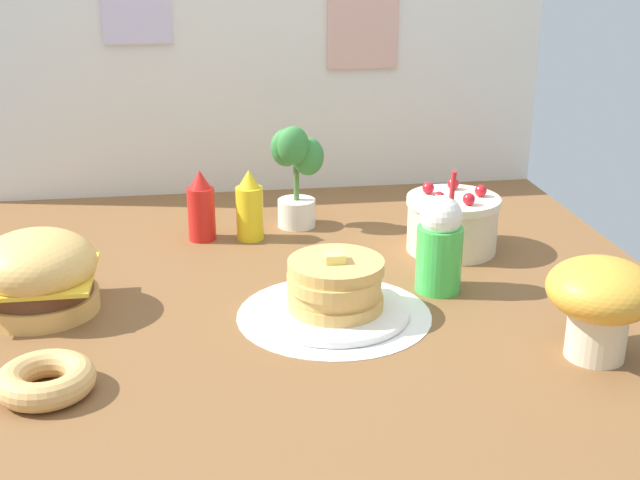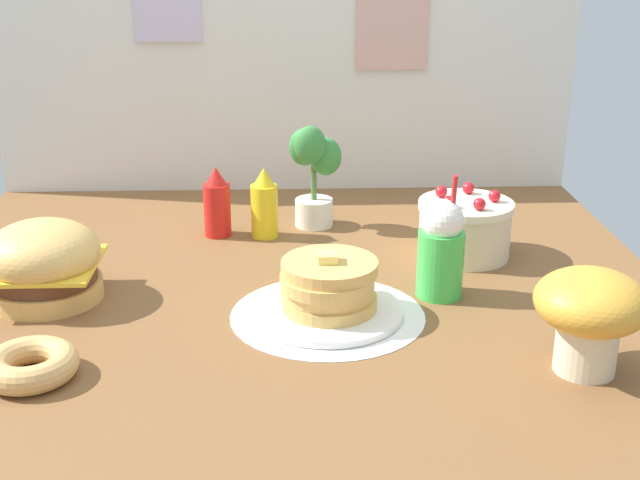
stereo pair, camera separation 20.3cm
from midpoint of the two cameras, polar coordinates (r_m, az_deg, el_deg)
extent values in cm
cube|color=brown|center=(198.41, -4.82, -5.19)|extent=(191.58, 199.51, 2.00)
cube|color=silver|center=(281.25, -6.46, 11.82)|extent=(191.58, 3.00, 86.00)
cube|color=silver|center=(278.12, -14.54, 15.40)|extent=(21.20, 1.20, 25.96)
cube|color=#D8A599|center=(281.18, 0.80, 14.02)|extent=(23.46, 1.20, 24.64)
cylinder|color=white|center=(195.59, -2.02, -5.13)|extent=(45.29, 45.29, 0.40)
cylinder|color=#DBA859|center=(210.62, -21.04, -4.00)|extent=(26.76, 26.76, 4.63)
cylinder|color=#59331E|center=(209.05, -21.19, -2.97)|extent=(24.62, 24.62, 3.60)
cube|color=yellow|center=(208.19, -21.27, -2.39)|extent=(25.42, 25.42, 1.03)
ellipsoid|color=#E5B260|center=(207.04, -21.38, -1.57)|extent=(27.30, 27.30, 15.44)
cylinder|color=white|center=(195.17, -2.03, -4.87)|extent=(34.99, 34.99, 1.54)
cylinder|color=#E0AD5B|center=(194.40, -1.94, -4.26)|extent=(22.18, 22.18, 2.88)
cylinder|color=#E0AD5B|center=(193.52, -2.07, -3.44)|extent=(21.58, 21.58, 2.88)
cylinder|color=#E0AD5B|center=(191.41, -2.08, -2.78)|extent=(21.70, 21.70, 2.88)
cylinder|color=#E0AD5B|center=(191.29, -1.95, -1.86)|extent=(22.24, 22.24, 2.88)
cube|color=#F7E072|center=(189.85, -2.08, -1.23)|extent=(4.53, 4.53, 2.06)
cylinder|color=beige|center=(233.41, 6.50, 0.81)|extent=(24.70, 24.70, 13.38)
cylinder|color=#F4EACC|center=(230.94, 6.57, 2.62)|extent=(25.69, 25.69, 2.06)
sphere|color=red|center=(231.76, 8.39, 3.29)|extent=(3.29, 3.29, 3.29)
sphere|color=red|center=(237.24, 6.61, 3.78)|extent=(3.29, 3.29, 3.29)
sphere|color=red|center=(232.57, 4.88, 3.50)|extent=(3.29, 3.29, 3.29)
sphere|color=red|center=(224.35, 5.51, 2.84)|extent=(3.29, 3.29, 3.29)
sphere|color=red|center=(224.03, 7.52, 2.73)|extent=(3.29, 3.29, 3.29)
cylinder|color=red|center=(243.79, -10.42, 1.72)|extent=(7.82, 7.82, 15.44)
cone|color=red|center=(240.75, -10.58, 4.04)|extent=(6.26, 6.26, 5.15)
cylinder|color=yellow|center=(242.09, -7.19, 1.77)|extent=(7.82, 7.82, 15.44)
cone|color=yellow|center=(239.02, -7.29, 4.11)|extent=(6.26, 6.26, 5.15)
cylinder|color=green|center=(206.45, 5.29, -1.35)|extent=(11.32, 11.32, 16.47)
sphere|color=white|center=(202.62, 5.39, 1.56)|extent=(10.29, 10.29, 10.29)
cylinder|color=red|center=(202.10, 6.04, 2.48)|extent=(1.24, 3.83, 16.46)
torus|color=tan|center=(175.14, -21.36, -8.91)|extent=(19.14, 19.14, 5.76)
torus|color=#D89ED8|center=(174.95, -21.38, -8.79)|extent=(18.28, 18.28, 4.90)
cylinder|color=white|center=(252.50, -3.90, 1.81)|extent=(11.32, 11.32, 8.23)
cylinder|color=#4C7238|center=(249.12, -3.97, 4.28)|extent=(1.65, 1.65, 14.41)
ellipsoid|color=#38843D|center=(246.81, -3.18, 5.63)|extent=(9.26, 6.18, 11.32)
ellipsoid|color=#38843D|center=(249.19, -4.66, 6.23)|extent=(9.26, 6.18, 11.32)
ellipsoid|color=#38843D|center=(243.08, -4.24, 6.38)|extent=(9.26, 6.18, 11.32)
cylinder|color=beige|center=(181.63, 15.21, -6.27)|extent=(12.35, 12.35, 10.29)
ellipsoid|color=gold|center=(177.39, 15.52, -3.31)|extent=(22.64, 22.64, 12.45)
camera|label=1|loc=(0.10, -92.86, -1.07)|focal=47.20mm
camera|label=2|loc=(0.10, 87.14, 1.07)|focal=47.20mm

